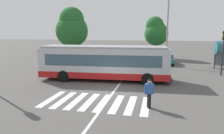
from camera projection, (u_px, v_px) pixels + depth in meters
ground_plane at (110, 93)px, 14.84m from camera, size 160.00×160.00×0.00m
city_transit_bus at (104, 63)px, 18.39m from camera, size 11.60×3.34×3.06m
pedestrian_crossing_street at (149, 92)px, 11.76m from camera, size 0.55×0.38×1.72m
parked_car_silver at (125, 57)px, 28.82m from camera, size 2.09×4.60×1.35m
parked_car_blue at (146, 58)px, 28.06m from camera, size 1.96×4.55×1.35m
parked_car_teal at (167, 58)px, 27.58m from camera, size 1.99×4.56×1.35m
traffic_light_far_corner at (224, 46)px, 20.04m from camera, size 0.33×0.32×4.38m
twin_arm_street_lamp at (168, 17)px, 25.21m from camera, size 4.91×0.32×9.92m
background_tree_left at (72, 28)px, 29.91m from camera, size 4.66×4.66×7.73m
background_tree_right at (156, 31)px, 32.93m from camera, size 3.78×3.78×6.63m
crosswalk_painted_stripes at (96, 102)px, 12.88m from camera, size 6.53×3.30×0.01m
lane_center_line at (118, 86)px, 16.71m from camera, size 0.16×24.00×0.01m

